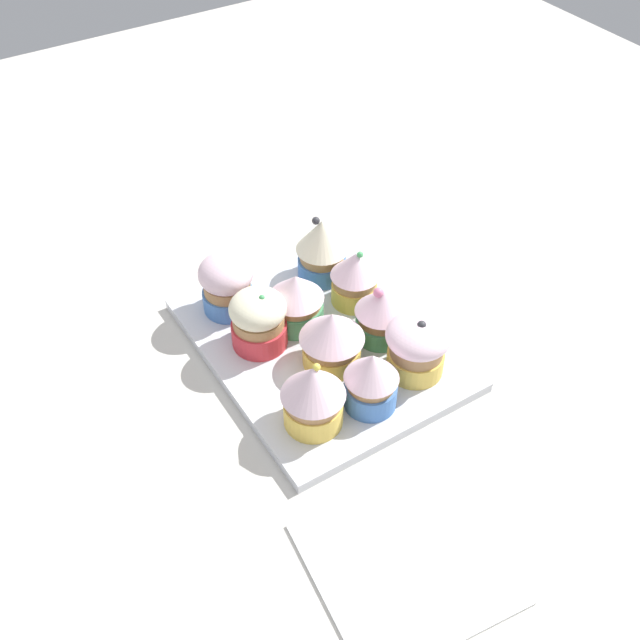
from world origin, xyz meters
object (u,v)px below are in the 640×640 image
cupcake_7 (313,394)px  cupcake_9 (227,283)px  cupcake_1 (381,312)px  cupcake_6 (296,300)px  cupcake_0 (417,346)px  cupcake_8 (258,319)px  cupcake_4 (371,380)px  cupcake_2 (355,277)px  baking_tray (320,344)px  cupcake_3 (322,248)px  napkin (406,562)px  cupcake_5 (332,337)px

cupcake_7 → cupcake_9: (19.01, -0.53, -0.30)cm
cupcake_1 → cupcake_6: size_ratio=1.05×
cupcake_0 → cupcake_8: (12.08, 11.75, -0.07)cm
cupcake_4 → cupcake_7: cupcake_7 is taller
cupcake_8 → cupcake_9: size_ratio=0.98×
cupcake_2 → cupcake_8: (-0.17, 12.37, -0.11)cm
cupcake_1 → cupcake_9: size_ratio=0.99×
cupcake_9 → baking_tray: bearing=-148.8°
baking_tray → cupcake_8: bearing=60.9°
cupcake_2 → cupcake_6: (0.38, 7.42, -0.12)cm
cupcake_2 → cupcake_9: same height
baking_tray → cupcake_0: 11.53cm
cupcake_3 → cupcake_0: bearing=-179.7°
cupcake_0 → napkin: 22.06cm
baking_tray → cupcake_5: cupcake_5 is taller
cupcake_3 → cupcake_2: bearing=-173.0°
cupcake_5 → cupcake_6: bearing=0.6°
cupcake_3 → cupcake_8: 13.11cm
cupcake_1 → napkin: cupcake_1 is taller
cupcake_3 → cupcake_8: size_ratio=1.17×
cupcake_4 → cupcake_2: bearing=-28.0°
cupcake_3 → cupcake_6: size_ratio=1.22×
baking_tray → cupcake_9: cupcake_9 is taller
cupcake_2 → cupcake_8: cupcake_2 is taller
cupcake_6 → cupcake_8: size_ratio=0.96×
cupcake_1 → cupcake_9: same height
baking_tray → cupcake_6: (3.72, 0.73, 4.02)cm
cupcake_1 → cupcake_3: size_ratio=0.86×
cupcake_7 → cupcake_9: cupcake_7 is taller
cupcake_4 → napkin: size_ratio=0.44×
cupcake_0 → cupcake_7: bearing=90.9°
cupcake_1 → cupcake_7: size_ratio=0.90×
cupcake_0 → cupcake_9: cupcake_9 is taller
baking_tray → napkin: 26.82cm
cupcake_1 → cupcake_2: (6.22, -0.76, 0.05)cm
cupcake_5 → cupcake_0: bearing=-129.7°
cupcake_9 → cupcake_7: bearing=178.4°
baking_tray → cupcake_7: (-9.12, 6.50, 4.58)cm
baking_tray → cupcake_2: (3.34, -6.68, 4.14)cm
cupcake_3 → napkin: size_ratio=0.53×
cupcake_7 → cupcake_8: size_ratio=1.13×
cupcake_0 → cupcake_2: cupcake_2 is taller
cupcake_3 → cupcake_6: (-5.39, 6.71, -0.70)cm
cupcake_8 → cupcake_4: bearing=-158.8°
baking_tray → cupcake_3: 11.87cm
cupcake_3 → cupcake_5: (-12.44, 6.64, -0.51)cm
cupcake_0 → cupcake_8: bearing=44.2°
napkin → cupcake_4: bearing=-24.2°
baking_tray → cupcake_2: size_ratio=4.18×
cupcake_1 → cupcake_9: bearing=43.0°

